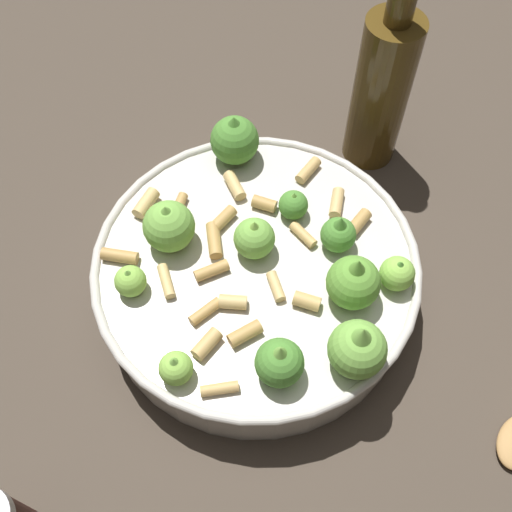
{
  "coord_description": "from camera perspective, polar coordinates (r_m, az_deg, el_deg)",
  "views": [
    {
      "loc": [
        0.03,
        0.28,
        0.52
      ],
      "look_at": [
        0.0,
        0.0,
        0.07
      ],
      "focal_mm": 42.89,
      "sensor_mm": 36.0,
      "label": 1
    }
  ],
  "objects": [
    {
      "name": "olive_oil_bottle",
      "position": [
        0.64,
        11.64,
        15.04
      ],
      "size": [
        0.06,
        0.06,
        0.22
      ],
      "color": "#4C3814",
      "rests_on": "ground"
    },
    {
      "name": "cooking_pan",
      "position": [
        0.56,
        0.18,
        -1.61
      ],
      "size": [
        0.29,
        0.29,
        0.12
      ],
      "color": "beige",
      "rests_on": "ground"
    },
    {
      "name": "ground_plane",
      "position": [
        0.59,
        -0.0,
        -3.36
      ],
      "size": [
        2.4,
        2.4,
        0.0
      ],
      "primitive_type": "plane",
      "color": "#42382D"
    }
  ]
}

